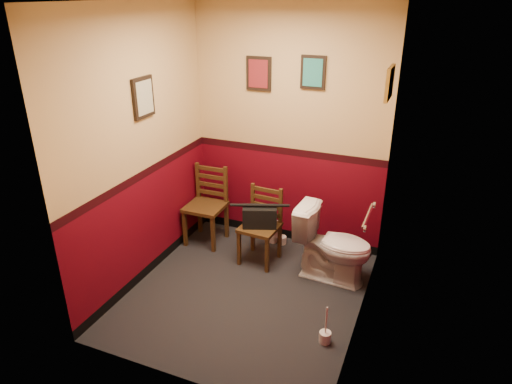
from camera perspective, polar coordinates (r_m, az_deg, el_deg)
floor at (r=4.67m, az=-1.19°, el=-12.45°), size 2.20×2.40×0.00m
ceiling at (r=3.76m, az=-1.57°, el=22.84°), size 2.20×2.40×0.00m
wall_back at (r=5.09m, az=4.10°, el=7.65°), size 2.20×0.00×2.70m
wall_front at (r=3.06m, az=-10.39°, el=-4.23°), size 2.20×0.00×2.70m
wall_left at (r=4.55m, az=-14.21°, el=4.98°), size 0.00×2.40×2.70m
wall_right at (r=3.75m, az=14.26°, el=0.86°), size 0.00×2.40×2.70m
grab_bar at (r=4.14m, az=13.84°, el=-2.91°), size 0.05×0.56×0.06m
framed_print_back_a at (r=5.05m, az=0.34°, el=14.58°), size 0.28×0.04×0.36m
framed_print_back_b at (r=4.85m, az=7.14°, el=14.62°), size 0.26×0.04×0.34m
framed_print_left at (r=4.49m, az=-13.89°, el=11.40°), size 0.04×0.30×0.38m
framed_print_right at (r=4.13m, az=16.33°, el=12.94°), size 0.04×0.34×0.28m
toilet at (r=4.74m, az=9.68°, el=-6.60°), size 0.82×0.49×0.78m
toilet_brush at (r=4.13m, az=8.62°, el=-17.41°), size 0.10×0.10×0.37m
chair_left at (r=5.38m, az=-6.16°, el=-1.66°), size 0.43×0.43×0.91m
chair_right at (r=4.98m, az=0.65°, el=-4.25°), size 0.42×0.42×0.84m
handbag at (r=4.89m, az=0.47°, el=-3.07°), size 0.40×0.30×0.26m
tp_stack at (r=5.44m, az=2.67°, el=-5.28°), size 0.22×0.13×0.29m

